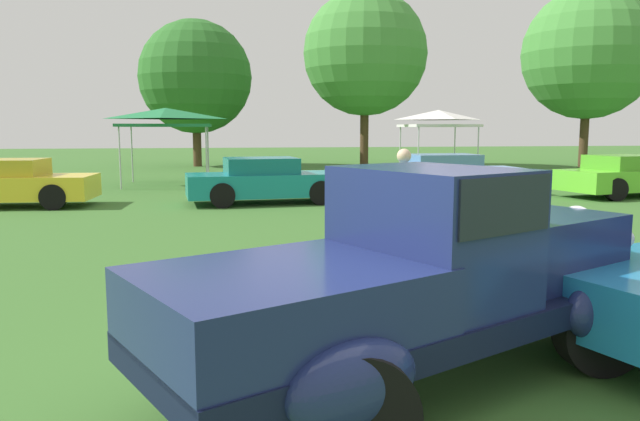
{
  "coord_description": "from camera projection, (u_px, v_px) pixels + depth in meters",
  "views": [
    {
      "loc": [
        -1.0,
        -3.99,
        2.0
      ],
      "look_at": [
        0.2,
        3.38,
        0.99
      ],
      "focal_mm": 34.2,
      "sensor_mm": 36.0,
      "label": 1
    }
  ],
  "objects": [
    {
      "name": "treeline_center",
      "position": [
        589.0,
        54.0,
        30.97
      ],
      "size": [
        6.64,
        6.64,
        9.1
      ],
      "color": "#47331E",
      "rests_on": "ground_plane"
    },
    {
      "name": "canopy_tent_left_field",
      "position": [
        166.0,
        116.0,
        21.36
      ],
      "size": [
        3.11,
        3.11,
        2.71
      ],
      "color": "#B7B7BC",
      "rests_on": "ground_plane"
    },
    {
      "name": "show_car_yellow",
      "position": [
        14.0,
        184.0,
        15.55
      ],
      "size": [
        3.92,
        1.9,
        1.22
      ],
      "color": "yellow",
      "rests_on": "ground_plane"
    },
    {
      "name": "show_car_skyblue",
      "position": [
        447.0,
        175.0,
        18.51
      ],
      "size": [
        4.57,
        1.86,
        1.22
      ],
      "color": "#669EDB",
      "rests_on": "ground_plane"
    },
    {
      "name": "canopy_tent_center_field",
      "position": [
        438.0,
        117.0,
        23.83
      ],
      "size": [
        2.61,
        2.61,
        2.71
      ],
      "color": "#B7B7BC",
      "rests_on": "ground_plane"
    },
    {
      "name": "feature_pickup_truck",
      "position": [
        423.0,
        276.0,
        4.71
      ],
      "size": [
        4.52,
        3.23,
        1.7
      ],
      "color": "black",
      "rests_on": "ground_plane"
    },
    {
      "name": "show_car_lime",
      "position": [
        625.0,
        176.0,
        17.91
      ],
      "size": [
        4.2,
        2.48,
        1.22
      ],
      "color": "#60C62D",
      "rests_on": "ground_plane"
    },
    {
      "name": "ground_plane",
      "position": [
        369.0,
        412.0,
        4.33
      ],
      "size": [
        120.0,
        120.0,
        0.0
      ],
      "primitive_type": "plane",
      "color": "#386628"
    },
    {
      "name": "treeline_far_left",
      "position": [
        195.0,
        77.0,
        31.64
      ],
      "size": [
        5.85,
        5.85,
        7.57
      ],
      "color": "#47331E",
      "rests_on": "ground_plane"
    },
    {
      "name": "spectator_near_truck",
      "position": [
        403.0,
        199.0,
        9.42
      ],
      "size": [
        0.38,
        0.46,
        1.69
      ],
      "color": "#9E998E",
      "rests_on": "ground_plane"
    },
    {
      "name": "treeline_mid_left",
      "position": [
        365.0,
        53.0,
        31.41
      ],
      "size": [
        6.41,
        6.41,
        9.04
      ],
      "color": "#47331E",
      "rests_on": "ground_plane"
    },
    {
      "name": "show_car_teal",
      "position": [
        266.0,
        181.0,
        16.33
      ],
      "size": [
        4.41,
        2.08,
        1.22
      ],
      "color": "teal",
      "rests_on": "ground_plane"
    }
  ]
}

